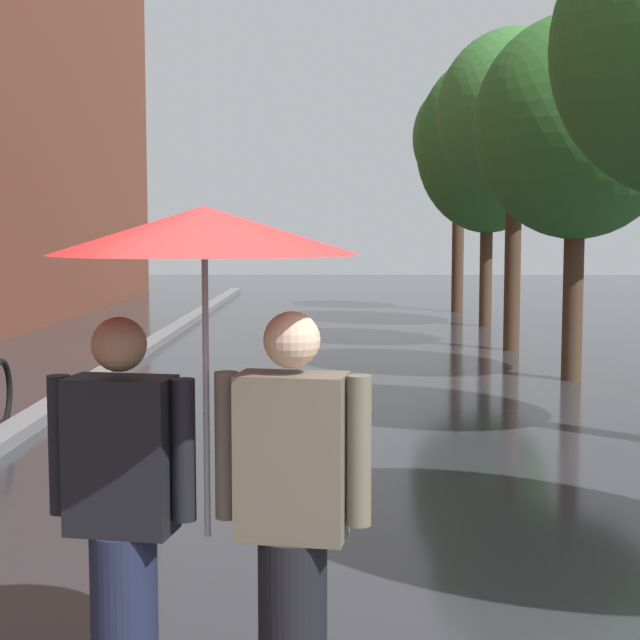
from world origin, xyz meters
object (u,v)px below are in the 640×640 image
street_tree_2 (577,128)px  street_tree_3 (515,115)px  street_tree_4 (488,145)px  street_tree_5 (459,140)px  couple_under_umbrella (206,384)px

street_tree_2 → street_tree_3: (-0.19, 3.18, 0.53)m
street_tree_4 → street_tree_5: (-0.10, 3.61, 0.44)m
street_tree_2 → street_tree_3: 3.23m
street_tree_3 → street_tree_5: (0.12, 7.62, 0.32)m
street_tree_3 → couple_under_umbrella: (-3.45, -12.20, -2.42)m
street_tree_2 → street_tree_5: street_tree_5 is taller
couple_under_umbrella → street_tree_3: bearing=74.2°
street_tree_5 → couple_under_umbrella: 20.32m
couple_under_umbrella → street_tree_2: bearing=68.0°
street_tree_4 → street_tree_5: size_ratio=1.00×
street_tree_3 → couple_under_umbrella: street_tree_3 is taller
street_tree_2 → street_tree_5: bearing=90.4°
street_tree_4 → street_tree_5: street_tree_5 is taller
street_tree_3 → street_tree_5: street_tree_5 is taller
street_tree_5 → street_tree_4: bearing=-88.4°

